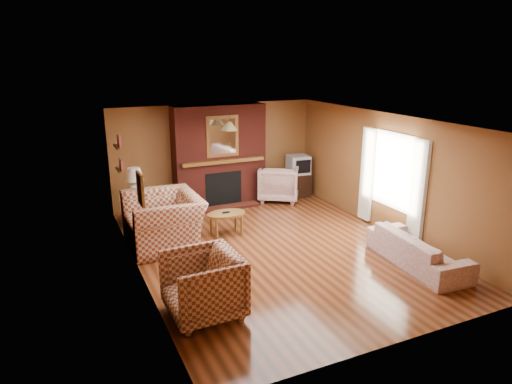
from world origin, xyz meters
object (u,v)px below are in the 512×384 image
table_lamp (135,181)px  tv_stand (298,185)px  floral_armchair (279,183)px  coffee_table (226,216)px  plaid_armchair (203,285)px  crt_tv (298,165)px  plaid_loveseat (164,221)px  floral_sofa (418,249)px  side_table (137,210)px  fireplace (220,157)px

table_lamp → tv_stand: (4.15, 0.35, -0.65)m
floral_armchair → coffee_table: floral_armchair is taller
table_lamp → plaid_armchair: bearing=-87.9°
floral_armchair → crt_tv: (0.60, 0.10, 0.38)m
floral_armchair → table_lamp: 3.60m
plaid_loveseat → floral_sofa: bearing=54.5°
table_lamp → crt_tv: table_lamp is taller
side_table → fireplace: bearing=14.3°
fireplace → tv_stand: size_ratio=4.05×
fireplace → floral_sofa: size_ratio=1.22×
plaid_loveseat → table_lamp: bearing=-169.9°
plaid_armchair → side_table: 4.06m
fireplace → table_lamp: size_ratio=3.74×
floral_sofa → table_lamp: 5.74m
coffee_table → side_table: 2.07m
floral_sofa → floral_armchair: floral_armchair is taller
table_lamp → plaid_loveseat: bearing=-79.9°
plaid_armchair → plaid_loveseat: bearing=176.0°
table_lamp → tv_stand: size_ratio=1.08×
floral_sofa → side_table: side_table is taller
floral_sofa → table_lamp: table_lamp is taller
plaid_loveseat → side_table: plaid_loveseat is taller
floral_armchair → tv_stand: size_ratio=1.65×
table_lamp → fireplace: bearing=14.3°
plaid_armchair → coffee_table: plaid_armchair is taller
coffee_table → table_lamp: bearing=136.8°
fireplace → floral_armchair: bearing=-11.3°
plaid_armchair → table_lamp: bearing=-179.7°
tv_stand → plaid_armchair: bearing=-129.1°
floral_armchair → table_lamp: table_lamp is taller
crt_tv → tv_stand: bearing=90.0°
plaid_loveseat → coffee_table: size_ratio=1.89×
fireplace → side_table: bearing=-165.7°
plaid_loveseat → crt_tv: (3.90, 1.74, 0.34)m
plaid_loveseat → floral_armchair: size_ratio=1.55×
tv_stand → fireplace: bearing=178.0°
floral_armchair → crt_tv: size_ratio=1.74×
side_table → tv_stand: (4.15, 0.35, -0.00)m
floral_sofa → side_table: (-4.00, 4.07, 0.01)m
fireplace → plaid_loveseat: fireplace is taller
fireplace → coffee_table: (-0.59, -1.95, -0.77)m
floral_sofa → table_lamp: size_ratio=3.06×
coffee_table → side_table: side_table is taller
coffee_table → crt_tv: bearing=33.6°
fireplace → plaid_loveseat: bearing=-133.8°
floral_sofa → plaid_loveseat: bearing=59.1°
fireplace → floral_sofa: fireplace is taller
coffee_table → tv_stand: size_ratio=1.35×
plaid_loveseat → floral_sofa: (3.75, -2.67, -0.20)m
plaid_armchair → side_table: size_ratio=1.69×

